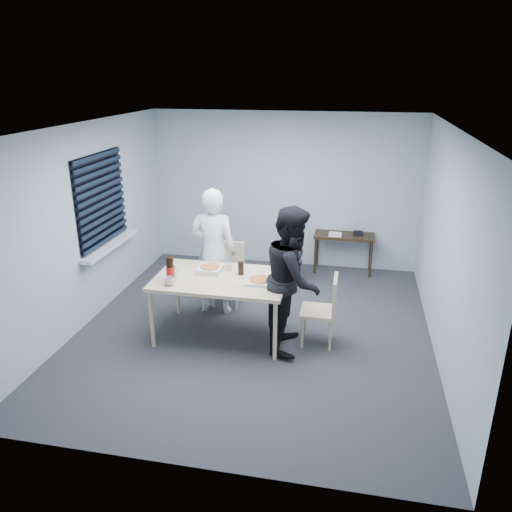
% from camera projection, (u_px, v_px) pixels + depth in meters
% --- Properties ---
extents(room, '(5.00, 5.00, 5.00)m').
position_uv_depth(room, '(104.00, 207.00, 6.85)').
color(room, '#2C2C31').
rests_on(room, ground).
extents(dining_table, '(1.64, 1.04, 0.80)m').
position_uv_depth(dining_table, '(221.00, 282.00, 6.19)').
color(dining_table, beige).
rests_on(dining_table, ground).
extents(chair_far, '(0.42, 0.42, 0.89)m').
position_uv_depth(chair_far, '(229.00, 268.00, 7.22)').
color(chair_far, beige).
rests_on(chair_far, ground).
extents(chair_right, '(0.42, 0.42, 0.89)m').
position_uv_depth(chair_right, '(325.00, 306.00, 6.06)').
color(chair_right, beige).
rests_on(chair_right, ground).
extents(person_white, '(0.65, 0.42, 1.77)m').
position_uv_depth(person_white, '(214.00, 252.00, 6.79)').
color(person_white, silver).
rests_on(person_white, ground).
extents(person_black, '(0.47, 0.86, 1.77)m').
position_uv_depth(person_black, '(293.00, 279.00, 5.90)').
color(person_black, black).
rests_on(person_black, ground).
extents(side_table, '(0.98, 0.44, 0.66)m').
position_uv_depth(side_table, '(344.00, 239.00, 8.27)').
color(side_table, '#301F13').
rests_on(side_table, ground).
extents(stool, '(0.36, 0.36, 0.50)m').
position_uv_depth(stool, '(290.00, 259.00, 7.90)').
color(stool, black).
rests_on(stool, ground).
extents(backpack, '(0.32, 0.23, 0.44)m').
position_uv_depth(backpack, '(291.00, 240.00, 7.78)').
color(backpack, '#565A65').
rests_on(backpack, stool).
extents(pizza_box_a, '(0.29, 0.29, 0.07)m').
position_uv_depth(pizza_box_a, '(210.00, 269.00, 6.34)').
color(pizza_box_a, silver).
rests_on(pizza_box_a, dining_table).
extents(pizza_box_b, '(0.32, 0.32, 0.05)m').
position_uv_depth(pizza_box_b, '(260.00, 281.00, 6.02)').
color(pizza_box_b, silver).
rests_on(pizza_box_b, dining_table).
extents(mug_a, '(0.17, 0.17, 0.10)m').
position_uv_depth(mug_a, '(170.00, 281.00, 5.94)').
color(mug_a, silver).
rests_on(mug_a, dining_table).
extents(mug_b, '(0.10, 0.10, 0.09)m').
position_uv_depth(mug_b, '(228.00, 267.00, 6.38)').
color(mug_b, silver).
rests_on(mug_b, dining_table).
extents(cola_glass, '(0.10, 0.10, 0.17)m').
position_uv_depth(cola_glass, '(241.00, 268.00, 6.24)').
color(cola_glass, black).
rests_on(cola_glass, dining_table).
extents(soda_bottle, '(0.10, 0.10, 0.31)m').
position_uv_depth(soda_bottle, '(170.00, 270.00, 6.01)').
color(soda_bottle, black).
rests_on(soda_bottle, dining_table).
extents(plastic_cups, '(0.11, 0.11, 0.20)m').
position_uv_depth(plastic_cups, '(175.00, 272.00, 6.08)').
color(plastic_cups, silver).
rests_on(plastic_cups, dining_table).
extents(rubber_band, '(0.06, 0.06, 0.00)m').
position_uv_depth(rubber_band, '(235.00, 287.00, 5.88)').
color(rubber_band, red).
rests_on(rubber_band, dining_table).
extents(papers, '(0.30, 0.34, 0.00)m').
position_uv_depth(papers, '(335.00, 234.00, 8.25)').
color(papers, white).
rests_on(papers, side_table).
extents(black_box, '(0.18, 0.15, 0.06)m').
position_uv_depth(black_box, '(358.00, 233.00, 8.21)').
color(black_box, black).
rests_on(black_box, side_table).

